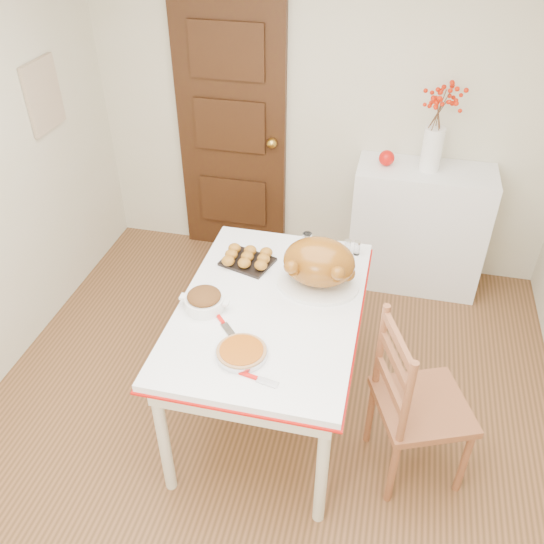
% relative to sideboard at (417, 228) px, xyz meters
% --- Properties ---
extents(floor, '(3.50, 4.00, 0.00)m').
position_rel_sideboard_xyz_m(floor, '(-0.79, -1.78, -0.49)').
color(floor, '#52361C').
rests_on(floor, ground).
extents(wall_back, '(3.50, 0.00, 2.50)m').
position_rel_sideboard_xyz_m(wall_back, '(-0.79, 0.22, 0.76)').
color(wall_back, beige).
rests_on(wall_back, ground).
extents(door_back, '(0.85, 0.06, 2.06)m').
position_rel_sideboard_xyz_m(door_back, '(-1.49, 0.19, 0.54)').
color(door_back, '#311C0B').
rests_on(door_back, ground).
extents(photo_board, '(0.03, 0.35, 0.45)m').
position_rel_sideboard_xyz_m(photo_board, '(-2.52, -0.58, 1.01)').
color(photo_board, tan).
rests_on(photo_board, ground).
extents(sideboard, '(0.97, 0.43, 0.97)m').
position_rel_sideboard_xyz_m(sideboard, '(0.00, 0.00, 0.00)').
color(sideboard, white).
rests_on(sideboard, floor).
extents(kitchen_table, '(0.97, 1.41, 0.85)m').
position_rel_sideboard_xyz_m(kitchen_table, '(-0.78, -1.55, -0.06)').
color(kitchen_table, white).
rests_on(kitchen_table, floor).
extents(chair_oak, '(0.59, 0.59, 1.02)m').
position_rel_sideboard_xyz_m(chair_oak, '(0.07, -1.74, 0.02)').
color(chair_oak, brown).
rests_on(chair_oak, floor).
extents(berry_vase, '(0.33, 0.33, 0.64)m').
position_rel_sideboard_xyz_m(berry_vase, '(0.00, 0.00, 0.81)').
color(berry_vase, white).
rests_on(berry_vase, sideboard).
extents(apple, '(0.11, 0.11, 0.11)m').
position_rel_sideboard_xyz_m(apple, '(-0.29, 0.00, 0.54)').
color(apple, red).
rests_on(apple, sideboard).
extents(turkey_platter, '(0.53, 0.46, 0.29)m').
position_rel_sideboard_xyz_m(turkey_platter, '(-0.56, -1.33, 0.50)').
color(turkey_platter, brown).
rests_on(turkey_platter, kitchen_table).
extents(pumpkin_pie, '(0.26, 0.26, 0.05)m').
position_rel_sideboard_xyz_m(pumpkin_pie, '(-0.82, -1.95, 0.39)').
color(pumpkin_pie, '#9C470C').
rests_on(pumpkin_pie, kitchen_table).
extents(stuffing_dish, '(0.31, 0.27, 0.10)m').
position_rel_sideboard_xyz_m(stuffing_dish, '(-1.10, -1.65, 0.41)').
color(stuffing_dish, brown).
rests_on(stuffing_dish, kitchen_table).
extents(rolls_tray, '(0.33, 0.29, 0.07)m').
position_rel_sideboard_xyz_m(rolls_tray, '(-0.99, -1.21, 0.40)').
color(rolls_tray, '#AD771B').
rests_on(rolls_tray, kitchen_table).
extents(pie_server, '(0.20, 0.09, 0.01)m').
position_rel_sideboard_xyz_m(pie_server, '(-0.71, -2.08, 0.37)').
color(pie_server, silver).
rests_on(pie_server, kitchen_table).
extents(carving_knife, '(0.21, 0.22, 0.01)m').
position_rel_sideboard_xyz_m(carving_knife, '(-0.95, -1.78, 0.37)').
color(carving_knife, silver).
rests_on(carving_knife, kitchen_table).
extents(drinking_glass, '(0.06, 0.06, 0.10)m').
position_rel_sideboard_xyz_m(drinking_glass, '(-0.68, -0.97, 0.41)').
color(drinking_glass, white).
rests_on(drinking_glass, kitchen_table).
extents(shaker_pair, '(0.10, 0.05, 0.09)m').
position_rel_sideboard_xyz_m(shaker_pair, '(-0.41, -0.98, 0.40)').
color(shaker_pair, white).
rests_on(shaker_pair, kitchen_table).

